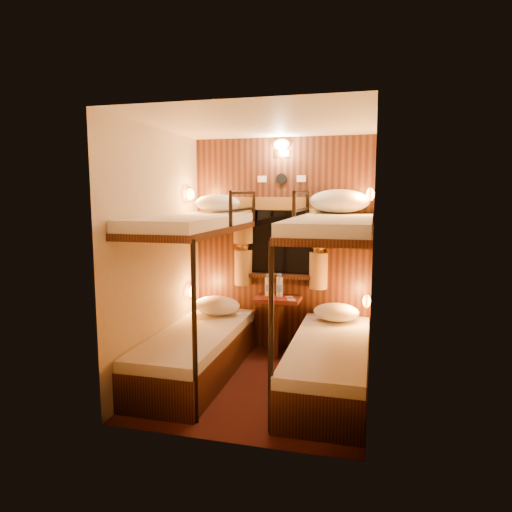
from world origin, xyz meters
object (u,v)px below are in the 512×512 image
(bunk_right, at_px, (330,330))
(bottle_right, at_px, (280,287))
(bottle_left, at_px, (268,286))
(bunk_left, at_px, (197,320))
(table, at_px, (278,318))

(bunk_right, bearing_deg, bottle_right, 127.83)
(bunk_right, height_order, bottle_left, bunk_right)
(bunk_left, height_order, bottle_right, bunk_left)
(bunk_left, height_order, table, bunk_left)
(bunk_left, bearing_deg, bunk_right, 0.00)
(bunk_left, relative_size, table, 2.90)
(bunk_left, relative_size, bottle_right, 7.25)
(table, height_order, bottle_left, bottle_left)
(bottle_left, bearing_deg, bottle_right, -6.01)
(bunk_right, relative_size, bottle_left, 7.69)
(bunk_left, relative_size, bunk_right, 1.00)
(bottle_right, bearing_deg, bunk_left, -128.92)
(bottle_left, bearing_deg, bunk_left, -122.30)
(bunk_right, relative_size, bottle_right, 7.25)
(bottle_left, relative_size, bottle_right, 0.94)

